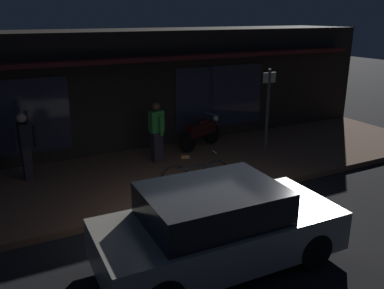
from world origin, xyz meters
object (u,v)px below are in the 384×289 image
Objects in this scene: bicycle_parked at (195,175)px; parked_car_near at (217,227)px; motorcycle at (201,132)px; person_photographer at (25,145)px; sign_post at (268,104)px; person_bystander at (157,131)px.

bicycle_parked is 0.40× the size of parked_car_near.
motorcycle is 5.91m from parked_car_near.
motorcycle reaches higher than bicycle_parked.
parked_car_near reaches higher than motorcycle.
person_photographer is (-5.02, -0.25, 0.38)m from motorcycle.
person_photographer reaches higher than motorcycle.
person_photographer is at bearing 144.11° from bicycle_parked.
parked_car_near is (2.42, -5.06, -0.32)m from person_photographer.
parked_car_near is at bearing -134.83° from sign_post.
motorcycle is 0.99× the size of bicycle_parked.
bicycle_parked is at bearing -88.54° from person_bystander.
person_bystander is at bearing -162.12° from motorcycle.
motorcycle is at bearing 58.74° from bicycle_parked.
motorcycle is 5.04m from person_photographer.
parked_car_near is (-0.91, -4.76, -0.32)m from person_bystander.
person_photographer reaches higher than bicycle_parked.
person_photographer is at bearing 173.87° from sign_post.
person_photographer is at bearing 115.55° from parked_car_near.
person_bystander is 0.70× the size of sign_post.
person_photographer is at bearing 174.86° from person_bystander.
person_photographer reaches higher than parked_car_near.
parked_car_near is at bearing -116.12° from motorcycle.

